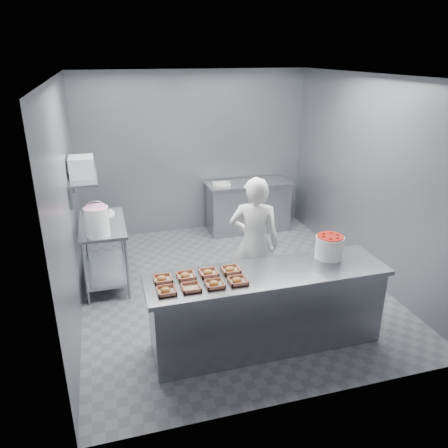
% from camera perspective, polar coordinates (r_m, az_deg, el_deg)
% --- Properties ---
extents(floor, '(4.50, 4.50, 0.00)m').
position_cam_1_polar(floor, '(6.19, 0.89, -8.04)').
color(floor, '#4C4C51').
rests_on(floor, ground).
extents(ceiling, '(4.50, 4.50, 0.00)m').
position_cam_1_polar(ceiling, '(5.38, 1.06, 18.82)').
color(ceiling, white).
rests_on(ceiling, wall_back).
extents(wall_back, '(4.00, 0.04, 2.80)m').
position_cam_1_polar(wall_back, '(7.74, -3.94, 9.17)').
color(wall_back, slate).
rests_on(wall_back, ground).
extents(wall_left, '(0.04, 4.50, 2.80)m').
position_cam_1_polar(wall_left, '(5.42, -19.72, 2.46)').
color(wall_left, slate).
rests_on(wall_left, ground).
extents(wall_right, '(0.04, 4.50, 2.80)m').
position_cam_1_polar(wall_right, '(6.48, 18.24, 5.66)').
color(wall_right, slate).
rests_on(wall_right, ground).
extents(service_counter, '(2.60, 0.70, 0.90)m').
position_cam_1_polar(service_counter, '(4.87, 5.60, -10.93)').
color(service_counter, slate).
rests_on(service_counter, ground).
extents(prep_table, '(0.60, 1.20, 0.90)m').
position_cam_1_polar(prep_table, '(6.25, -15.38, -2.47)').
color(prep_table, slate).
rests_on(prep_table, ground).
extents(back_counter, '(1.50, 0.60, 0.90)m').
position_cam_1_polar(back_counter, '(7.91, 3.17, 2.32)').
color(back_counter, slate).
rests_on(back_counter, ground).
extents(wall_shelf, '(0.35, 0.90, 0.03)m').
position_cam_1_polar(wall_shelf, '(5.94, -17.93, 5.82)').
color(wall_shelf, slate).
rests_on(wall_shelf, wall_left).
extents(tray_0, '(0.19, 0.18, 0.06)m').
position_cam_1_polar(tray_0, '(4.28, -7.55, -8.62)').
color(tray_0, tan).
rests_on(tray_0, service_counter).
extents(tray_1, '(0.19, 0.18, 0.04)m').
position_cam_1_polar(tray_1, '(4.31, -4.33, -8.26)').
color(tray_1, tan).
rests_on(tray_1, service_counter).
extents(tray_2, '(0.19, 0.18, 0.06)m').
position_cam_1_polar(tray_2, '(4.35, -1.25, -7.82)').
color(tray_2, tan).
rests_on(tray_2, service_counter).
extents(tray_3, '(0.19, 0.18, 0.06)m').
position_cam_1_polar(tray_3, '(4.41, 1.79, -7.39)').
color(tray_3, tan).
rests_on(tray_3, service_counter).
extents(tray_4, '(0.19, 0.18, 0.06)m').
position_cam_1_polar(tray_4, '(4.49, -8.04, -7.09)').
color(tray_4, tan).
rests_on(tray_4, service_counter).
extents(tray_5, '(0.19, 0.18, 0.06)m').
position_cam_1_polar(tray_5, '(4.52, -5.02, -6.73)').
color(tray_5, tan).
rests_on(tray_5, service_counter).
extents(tray_6, '(0.19, 0.18, 0.06)m').
position_cam_1_polar(tray_6, '(4.56, -2.04, -6.36)').
color(tray_6, tan).
rests_on(tray_6, service_counter).
extents(tray_7, '(0.19, 0.18, 0.06)m').
position_cam_1_polar(tray_7, '(4.62, 0.86, -5.98)').
color(tray_7, tan).
rests_on(tray_7, service_counter).
extents(worker, '(0.73, 0.62, 1.70)m').
position_cam_1_polar(worker, '(5.42, 3.98, -2.53)').
color(worker, silver).
rests_on(worker, ground).
extents(strawberry_tub, '(0.31, 0.31, 0.26)m').
position_cam_1_polar(strawberry_tub, '(5.02, 13.60, -2.80)').
color(strawberry_tub, white).
rests_on(strawberry_tub, service_counter).
extents(glaze_bucket, '(0.32, 0.30, 0.46)m').
position_cam_1_polar(glaze_bucket, '(5.66, -16.28, 0.41)').
color(glaze_bucket, white).
rests_on(glaze_bucket, prep_table).
extents(bucket_lid, '(0.39, 0.39, 0.02)m').
position_cam_1_polar(bucket_lid, '(6.43, -15.40, 1.27)').
color(bucket_lid, white).
rests_on(bucket_lid, prep_table).
extents(rag, '(0.19, 0.17, 0.02)m').
position_cam_1_polar(rag, '(6.54, -15.14, 1.63)').
color(rag, '#CCB28C').
rests_on(rag, prep_table).
extents(appliance, '(0.30, 0.35, 0.26)m').
position_cam_1_polar(appliance, '(5.88, -18.09, 7.11)').
color(appliance, gray).
rests_on(appliance, wall_shelf).
extents(paper_stack, '(0.34, 0.28, 0.04)m').
position_cam_1_polar(paper_stack, '(7.62, -0.34, 5.28)').
color(paper_stack, silver).
rests_on(paper_stack, back_counter).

